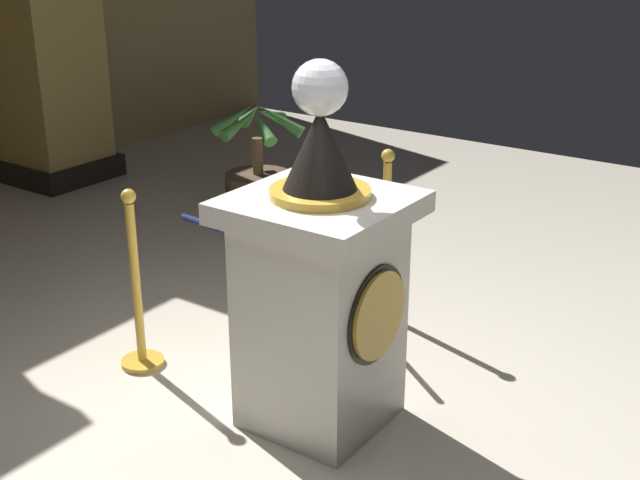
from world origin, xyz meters
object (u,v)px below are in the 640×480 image
at_px(pedestal_clock, 321,289).
at_px(stanchion_far, 138,306).
at_px(stanchion_near, 385,259).
at_px(potted_palm_right, 259,191).

xyz_separation_m(pedestal_clock, stanchion_far, (-0.14, 1.12, -0.35)).
height_order(stanchion_near, stanchion_far, stanchion_near).
bearing_deg(stanchion_far, potted_palm_right, 21.00).
bearing_deg(potted_palm_right, stanchion_far, -159.00).
bearing_deg(stanchion_near, pedestal_clock, -163.90).
bearing_deg(stanchion_near, potted_palm_right, 66.09).
relative_size(pedestal_clock, stanchion_near, 1.66).
height_order(pedestal_clock, stanchion_far, pedestal_clock).
xyz_separation_m(stanchion_far, potted_palm_right, (1.99, 0.77, -0.02)).
height_order(stanchion_far, potted_palm_right, potted_palm_right).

